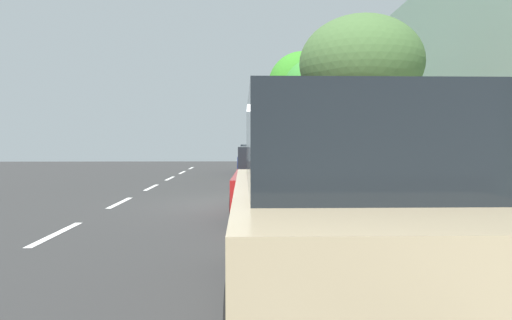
# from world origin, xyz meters

# --- Properties ---
(ground) EXTENTS (55.78, 55.78, 0.00)m
(ground) POSITION_xyz_m (0.00, 0.00, 0.00)
(ground) COLOR #2C2C2C
(sidewalk) EXTENTS (4.27, 34.86, 0.17)m
(sidewalk) POSITION_xyz_m (4.04, 0.00, 0.08)
(sidewalk) COLOR #ABA193
(sidewalk) RESTS_ON ground
(curb_edge) EXTENTS (0.16, 34.86, 0.17)m
(curb_edge) POSITION_xyz_m (1.82, 0.00, 0.08)
(curb_edge) COLOR gray
(curb_edge) RESTS_ON ground
(lane_stripe_centre) EXTENTS (0.14, 35.80, 0.01)m
(lane_stripe_centre) POSITION_xyz_m (-3.29, 0.47, 0.00)
(lane_stripe_centre) COLOR white
(lane_stripe_centre) RESTS_ON ground
(lane_stripe_bike_edge) EXTENTS (0.12, 34.86, 0.01)m
(lane_stripe_bike_edge) POSITION_xyz_m (0.35, 0.00, 0.00)
(lane_stripe_bike_edge) COLOR white
(lane_stripe_bike_edge) RESTS_ON ground
(building_facade) EXTENTS (0.50, 34.86, 6.95)m
(building_facade) POSITION_xyz_m (6.42, 0.00, 3.47)
(building_facade) COLOR gray
(building_facade) RESTS_ON ground
(parked_suv_tan_nearest) EXTENTS (1.98, 4.71, 1.99)m
(parked_suv_tan_nearest) POSITION_xyz_m (0.89, -7.69, 1.03)
(parked_suv_tan_nearest) COLOR tan
(parked_suv_tan_nearest) RESTS_ON ground
(parked_sedan_red_second) EXTENTS (1.93, 4.45, 1.52)m
(parked_sedan_red_second) POSITION_xyz_m (0.70, -1.36, 0.75)
(parked_sedan_red_second) COLOR maroon
(parked_sedan_red_second) RESTS_ON ground
(parked_sedan_white_mid) EXTENTS (1.85, 4.40, 1.52)m
(parked_sedan_white_mid) POSITION_xyz_m (0.78, 5.73, 0.75)
(parked_sedan_white_mid) COLOR white
(parked_sedan_white_mid) RESTS_ON ground
(parked_sedan_dark_blue_far) EXTENTS (1.98, 4.47, 1.52)m
(parked_sedan_dark_blue_far) POSITION_xyz_m (0.70, 12.51, 0.75)
(parked_sedan_dark_blue_far) COLOR navy
(parked_sedan_dark_blue_far) RESTS_ON ground
(bicycle_at_curb) EXTENTS (1.29, 1.28, 0.79)m
(bicycle_at_curb) POSITION_xyz_m (1.36, 0.00, 0.39)
(bicycle_at_curb) COLOR black
(bicycle_at_curb) RESTS_ON ground
(cyclist_with_backpack) EXTENTS (0.55, 0.54, 1.72)m
(cyclist_with_backpack) POSITION_xyz_m (1.57, -0.43, 1.05)
(cyclist_with_backpack) COLOR #C6B284
(cyclist_with_backpack) RESTS_ON ground
(street_tree_near_cyclist) EXTENTS (2.98, 2.98, 4.52)m
(street_tree_near_cyclist) POSITION_xyz_m (2.87, -0.74, 3.51)
(street_tree_near_cyclist) COLOR #4E4A22
(street_tree_near_cyclist) RESTS_ON sidewalk
(street_tree_mid_block) EXTENTS (2.89, 2.89, 4.54)m
(street_tree_mid_block) POSITION_xyz_m (2.87, 4.44, 3.50)
(street_tree_mid_block) COLOR brown
(street_tree_mid_block) RESTS_ON sidewalk
(street_tree_far_end) EXTENTS (3.31, 3.31, 5.89)m
(street_tree_far_end) POSITION_xyz_m (2.87, 10.59, 4.29)
(street_tree_far_end) COLOR #4A3628
(street_tree_far_end) RESTS_ON sidewalk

